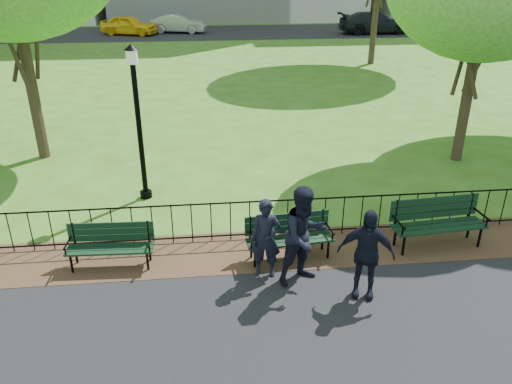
{
  "coord_description": "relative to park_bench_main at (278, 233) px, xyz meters",
  "views": [
    {
      "loc": [
        -1.86,
        -7.12,
        5.4
      ],
      "look_at": [
        -0.92,
        1.5,
        1.33
      ],
      "focal_mm": 35.0,
      "sensor_mm": 36.0,
      "label": 1
    }
  ],
  "objects": [
    {
      "name": "person_left",
      "position": [
        -0.3,
        -0.49,
        0.18
      ],
      "size": [
        0.62,
        0.47,
        1.53
      ],
      "primitive_type": "imported",
      "rotation": [
        0.0,
        0.0,
        -0.21
      ],
      "color": "black",
      "rests_on": "asphalt_path"
    },
    {
      "name": "park_bench_right_a",
      "position": [
        3.31,
        0.24,
        0.02
      ],
      "size": [
        1.97,
        0.76,
        1.09
      ],
      "rotation": [
        0.0,
        0.0,
        0.09
      ],
      "color": "black",
      "rests_on": "ground"
    },
    {
      "name": "person_mid",
      "position": [
        0.35,
        -0.74,
        0.35
      ],
      "size": [
        1.02,
        0.8,
        1.87
      ],
      "primitive_type": "imported",
      "rotation": [
        0.0,
        0.0,
        0.42
      ],
      "color": "black",
      "rests_on": "asphalt_path"
    },
    {
      "name": "park_bench_main",
      "position": [
        0.0,
        0.0,
        0.0
      ],
      "size": [
        1.74,
        0.7,
        0.96
      ],
      "rotation": [
        0.0,
        0.0,
        0.1
      ],
      "color": "black",
      "rests_on": "ground"
    },
    {
      "name": "taxi",
      "position": [
        -6.78,
        33.03,
        0.15
      ],
      "size": [
        4.64,
        3.04,
        1.47
      ],
      "primitive_type": "imported",
      "rotation": [
        0.0,
        0.0,
        1.24
      ],
      "color": "yellow",
      "rests_on": "far_street"
    },
    {
      "name": "far_street",
      "position": [
        0.53,
        33.85,
        -0.6
      ],
      "size": [
        70.0,
        9.0,
        0.01
      ],
      "primitive_type": "cube",
      "color": "black",
      "rests_on": "ground"
    },
    {
      "name": "lamppost",
      "position": [
        -2.85,
        3.18,
        1.42
      ],
      "size": [
        0.33,
        0.33,
        3.71
      ],
      "color": "black",
      "rests_on": "ground"
    },
    {
      "name": "iron_fence",
      "position": [
        0.53,
        0.85,
        -0.1
      ],
      "size": [
        24.06,
        0.06,
        1.0
      ],
      "color": "black",
      "rests_on": "ground"
    },
    {
      "name": "dirt_strip",
      "position": [
        0.53,
        0.35,
        -0.59
      ],
      "size": [
        60.0,
        1.6,
        0.01
      ],
      "primitive_type": "cube",
      "color": "#3E2619",
      "rests_on": "ground"
    },
    {
      "name": "park_bench_left_a",
      "position": [
        -3.21,
        0.18,
        -0.07
      ],
      "size": [
        1.65,
        0.58,
        0.92
      ],
      "rotation": [
        0.0,
        0.0,
        -0.04
      ],
      "color": "black",
      "rests_on": "ground"
    },
    {
      "name": "ground",
      "position": [
        0.53,
        -1.15,
        -0.6
      ],
      "size": [
        120.0,
        120.0,
        0.0
      ],
      "primitive_type": "plane",
      "color": "#375616"
    },
    {
      "name": "sedan_dark",
      "position": [
        12.43,
        31.76,
        0.23
      ],
      "size": [
        5.73,
        2.5,
        1.64
      ],
      "primitive_type": "imported",
      "rotation": [
        0.0,
        0.0,
        1.61
      ],
      "color": "black",
      "rests_on": "far_street"
    },
    {
      "name": "person_right",
      "position": [
        1.31,
        -1.28,
        0.24
      ],
      "size": [
        1.05,
        0.69,
        1.67
      ],
      "primitive_type": "imported",
      "rotation": [
        0.0,
        0.0,
        -0.33
      ],
      "color": "black",
      "rests_on": "asphalt_path"
    },
    {
      "name": "sedan_silver",
      "position": [
        -2.99,
        33.77,
        0.12
      ],
      "size": [
        4.51,
        2.38,
        1.41
      ],
      "primitive_type": "imported",
      "rotation": [
        0.0,
        0.0,
        1.36
      ],
      "color": "#ABADB3",
      "rests_on": "far_street"
    }
  ]
}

